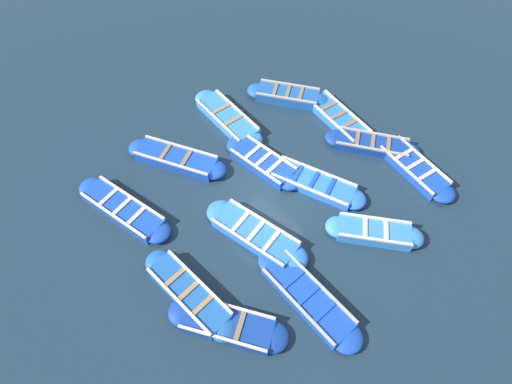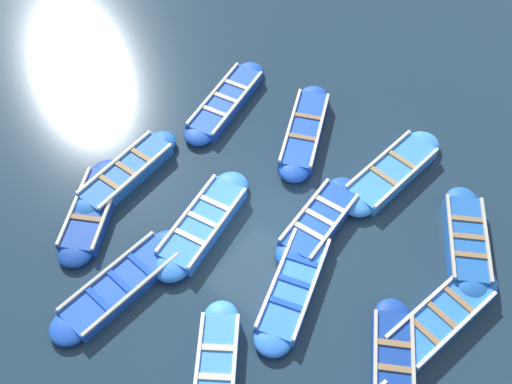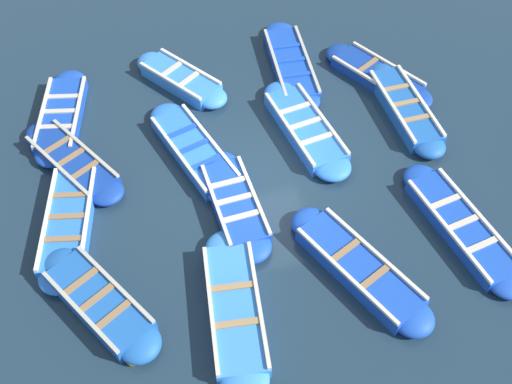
{
  "view_description": "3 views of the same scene",
  "coord_description": "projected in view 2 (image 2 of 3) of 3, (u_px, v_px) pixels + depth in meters",
  "views": [
    {
      "loc": [
        -5.4,
        5.78,
        11.37
      ],
      "look_at": [
        -0.02,
        0.28,
        0.52
      ],
      "focal_mm": 28.0,
      "sensor_mm": 36.0,
      "label": 1
    },
    {
      "loc": [
        -7.09,
        -5.14,
        12.85
      ],
      "look_at": [
        0.66,
        0.84,
        0.17
      ],
      "focal_mm": 42.0,
      "sensor_mm": 36.0,
      "label": 2
    },
    {
      "loc": [
        9.11,
        -2.8,
        11.09
      ],
      "look_at": [
        0.85,
        -0.52,
        0.39
      ],
      "focal_mm": 42.0,
      "sensor_mm": 36.0,
      "label": 3
    }
  ],
  "objects": [
    {
      "name": "ground_plane",
      "position": [
        266.0,
        228.0,
        15.52
      ],
      "size": [
        120.0,
        120.0,
        0.0
      ],
      "primitive_type": "plane",
      "color": "#1C303F"
    },
    {
      "name": "boat_centre",
      "position": [
        392.0,
        172.0,
        16.44
      ],
      "size": [
        3.98,
        1.43,
        0.41
      ],
      "color": "#3884E0",
      "rests_on": "ground"
    },
    {
      "name": "boat_alongside",
      "position": [
        127.0,
        173.0,
        16.41
      ],
      "size": [
        3.7,
        0.91,
        0.43
      ],
      "color": "#1E59AD",
      "rests_on": "ground"
    },
    {
      "name": "boat_stern_in",
      "position": [
        203.0,
        224.0,
        15.39
      ],
      "size": [
        3.9,
        1.5,
        0.41
      ],
      "color": "blue",
      "rests_on": "ground"
    },
    {
      "name": "boat_end_of_row",
      "position": [
        92.0,
        210.0,
        15.68
      ],
      "size": [
        3.51,
        2.49,
        0.36
      ],
      "color": "navy",
      "rests_on": "ground"
    },
    {
      "name": "boat_outer_right",
      "position": [
        121.0,
        285.0,
        14.34
      ],
      "size": [
        4.01,
        1.25,
        0.35
      ],
      "color": "#1947B7",
      "rests_on": "ground"
    },
    {
      "name": "boat_inner_gap",
      "position": [
        305.0,
        131.0,
        17.36
      ],
      "size": [
        3.91,
        2.37,
        0.44
      ],
      "color": "#1947B7",
      "rests_on": "ground"
    },
    {
      "name": "boat_far_corner",
      "position": [
        226.0,
        102.0,
        18.16
      ],
      "size": [
        4.05,
        1.5,
        0.38
      ],
      "color": "#1947B7",
      "rests_on": "ground"
    },
    {
      "name": "boat_near_quay",
      "position": [
        294.0,
        285.0,
        14.32
      ],
      "size": [
        3.94,
        1.97,
        0.37
      ],
      "color": "blue",
      "rests_on": "ground"
    },
    {
      "name": "boat_drifting",
      "position": [
        440.0,
        318.0,
        13.79
      ],
      "size": [
        3.9,
        1.68,
        0.38
      ],
      "color": "blue",
      "rests_on": "ground"
    },
    {
      "name": "boat_broadside",
      "position": [
        217.0,
        365.0,
        13.07
      ],
      "size": [
        3.03,
        2.45,
        0.44
      ],
      "color": "#3884E0",
      "rests_on": "ground"
    },
    {
      "name": "boat_tucked",
      "position": [
        393.0,
        371.0,
        13.01
      ],
      "size": [
        3.48,
        2.49,
        0.39
      ],
      "color": "navy",
      "rests_on": "ground"
    },
    {
      "name": "boat_outer_left",
      "position": [
        466.0,
        241.0,
        15.02
      ],
      "size": [
        3.41,
        2.5,
        0.47
      ],
      "color": "#1E59AD",
      "rests_on": "ground"
    },
    {
      "name": "boat_mid_row",
      "position": [
        319.0,
        221.0,
        15.43
      ],
      "size": [
        3.39,
        1.09,
        0.41
      ],
      "color": "#1947B7",
      "rests_on": "ground"
    },
    {
      "name": "buoy_orange_near",
      "position": [
        471.0,
        200.0,
        15.92
      ],
      "size": [
        0.25,
        0.25,
        0.25
      ],
      "primitive_type": "sphere",
      "color": "#EAB214",
      "rests_on": "ground"
    }
  ]
}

